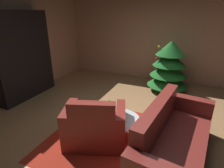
{
  "coord_description": "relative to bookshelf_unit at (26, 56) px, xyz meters",
  "views": [
    {
      "loc": [
        0.92,
        -2.92,
        2.12
      ],
      "look_at": [
        -0.28,
        -0.16,
        0.93
      ],
      "focal_mm": 29.08,
      "sensor_mm": 36.0,
      "label": 1
    }
  ],
  "objects": [
    {
      "name": "wall_back",
      "position": [
        2.95,
        2.69,
        0.22
      ],
      "size": [
        6.46,
        0.06,
        2.58
      ],
      "primitive_type": "cube",
      "color": "tan",
      "rests_on": "ground"
    },
    {
      "name": "armchair_red",
      "position": [
        2.58,
        -1.08,
        -0.75
      ],
      "size": [
        1.18,
        0.99,
        0.91
      ],
      "color": "maroon",
      "rests_on": "ground"
    },
    {
      "name": "ground_plane",
      "position": [
        2.95,
        -0.41,
        -1.07
      ],
      "size": [
        7.61,
        7.61,
        0.0
      ],
      "primitive_type": "plane",
      "color": "#9E7248"
    },
    {
      "name": "bookshelf_unit",
      "position": [
        0.0,
        0.0,
        0.0
      ],
      "size": [
        0.36,
        1.63,
        2.18
      ],
      "color": "black",
      "rests_on": "ground"
    },
    {
      "name": "decorated_tree",
      "position": [
        3.38,
        1.77,
        -0.35
      ],
      "size": [
        1.12,
        1.12,
        1.43
      ],
      "color": "brown",
      "rests_on": "ground"
    },
    {
      "name": "coffee_table",
      "position": [
        2.91,
        -0.81,
        -0.69
      ],
      "size": [
        0.73,
        0.73,
        0.41
      ],
      "color": "black",
      "rests_on": "ground"
    },
    {
      "name": "book_stack_on_table",
      "position": [
        2.87,
        -0.8,
        -0.59
      ],
      "size": [
        0.22,
        0.18,
        0.14
      ],
      "color": "gray",
      "rests_on": "coffee_table"
    },
    {
      "name": "bottle_on_table",
      "position": [
        2.71,
        -0.78,
        -0.54
      ],
      "size": [
        0.07,
        0.07,
        0.3
      ],
      "color": "#115C1C",
      "rests_on": "coffee_table"
    },
    {
      "name": "couch_red",
      "position": [
        3.82,
        -0.92,
        -0.76
      ],
      "size": [
        1.07,
        2.12,
        0.9
      ],
      "color": "maroon",
      "rests_on": "ground"
    },
    {
      "name": "area_rug",
      "position": [
        2.97,
        -0.87,
        -1.07
      ],
      "size": [
        2.51,
        2.18,
        0.01
      ],
      "primitive_type": "cube",
      "color": "maroon",
      "rests_on": "ground"
    },
    {
      "name": "wall_left",
      "position": [
        -0.25,
        -0.41,
        0.22
      ],
      "size": [
        0.06,
        6.26,
        2.58
      ],
      "primitive_type": "cube",
      "color": "tan",
      "rests_on": "ground"
    }
  ]
}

